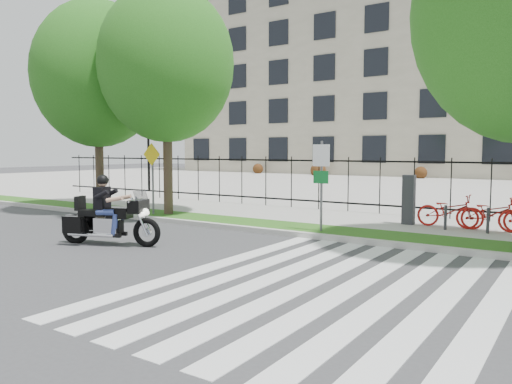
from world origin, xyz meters
The scene contains 14 objects.
ground centered at (0.00, 0.00, 0.00)m, with size 120.00×120.00×0.00m, color #3A3A3D.
curb centered at (0.00, 4.10, 0.07)m, with size 60.00×0.20×0.15m, color #B6B4AC.
grass_verge centered at (0.00, 4.95, 0.07)m, with size 60.00×1.50×0.15m, color #205014.
sidewalk centered at (0.00, 7.45, 0.07)m, with size 60.00×3.50×0.15m, color #A5A29A.
plaza centered at (0.00, 25.00, 0.05)m, with size 80.00×34.00×0.10m, color #A5A29A.
crosswalk_stripes centered at (4.83, 0.00, 0.01)m, with size 5.70×8.00×0.01m, color silver, non-canonical shape.
iron_fence centered at (0.00, 9.20, 1.15)m, with size 30.00×0.06×2.00m, color black, non-canonical shape.
office_building centered at (0.00, 44.92, 9.97)m, with size 60.00×21.90×20.15m.
lamp_post_left centered at (-12.00, 12.00, 3.21)m, with size 1.06×0.70×4.25m.
street_tree_0 centered at (-7.41, 4.95, 5.31)m, with size 4.89×4.89×7.98m.
street_tree_1 centered at (-3.76, 4.95, 5.35)m, with size 4.69×4.69×7.91m.
sign_pole_regulatory centered at (2.39, 4.58, 1.74)m, with size 0.50×0.09×2.50m.
sign_pole_warning centered at (-4.15, 4.58, 1.74)m, with size 0.78×0.09×2.49m.
motorcycle_rider centered at (-1.46, 0.43, 0.71)m, with size 2.67×1.33×2.14m.
Camera 1 is at (8.56, -7.85, 2.38)m, focal length 35.00 mm.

